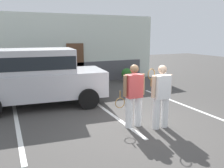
% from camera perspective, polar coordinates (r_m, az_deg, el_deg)
% --- Properties ---
extents(ground_plane, '(40.00, 40.00, 0.00)m').
position_cam_1_polar(ground_plane, '(6.67, 7.71, -10.51)').
color(ground_plane, '#423F3D').
extents(parking_stripe_0, '(0.12, 4.40, 0.01)m').
position_cam_1_polar(parking_stripe_0, '(7.14, -22.09, -9.77)').
color(parking_stripe_0, silver).
rests_on(parking_stripe_0, ground_plane).
extents(parking_stripe_1, '(0.12, 4.40, 0.01)m').
position_cam_1_polar(parking_stripe_1, '(7.75, -0.49, -7.13)').
color(parking_stripe_1, silver).
rests_on(parking_stripe_1, ground_plane).
extents(parking_stripe_2, '(0.12, 4.40, 0.01)m').
position_cam_1_polar(parking_stripe_2, '(9.24, 15.82, -4.42)').
color(parking_stripe_2, silver).
rests_on(parking_stripe_2, ground_plane).
extents(house_frontage, '(9.41, 0.40, 3.58)m').
position_cam_1_polar(house_frontage, '(12.55, -9.38, 7.92)').
color(house_frontage, silver).
rests_on(house_frontage, ground_plane).
extents(parked_suv, '(4.77, 2.55, 2.05)m').
position_cam_1_polar(parked_suv, '(8.72, -18.02, 2.19)').
color(parked_suv, '#B7B7BC').
rests_on(parked_suv, ground_plane).
extents(tennis_player_man, '(0.91, 0.28, 1.76)m').
position_cam_1_polar(tennis_player_man, '(6.43, 5.33, -2.76)').
color(tennis_player_man, white).
rests_on(tennis_player_man, ground_plane).
extents(tennis_player_woman, '(0.79, 0.28, 1.75)m').
position_cam_1_polar(tennis_player_woman, '(6.46, 11.93, -2.85)').
color(tennis_player_woman, white).
rests_on(tennis_player_woman, ground_plane).
extents(potted_plant_by_porch, '(0.57, 0.57, 0.76)m').
position_cam_1_polar(potted_plant_by_porch, '(12.75, 3.60, 2.39)').
color(potted_plant_by_porch, '#9E5638').
rests_on(potted_plant_by_porch, ground_plane).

